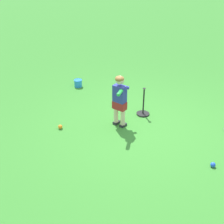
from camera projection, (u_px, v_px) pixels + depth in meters
ground_plane at (140, 127)px, 6.11m from camera, size 40.00×40.00×0.00m
child_batter at (120, 97)px, 5.86m from camera, size 0.35×0.62×1.08m
play_ball_far_left at (60, 127)px, 6.04m from camera, size 0.09×0.09×0.09m
play_ball_midfield at (213, 165)px, 4.99m from camera, size 0.09×0.09×0.09m
batting_tee at (143, 110)px, 6.53m from camera, size 0.28×0.28×0.62m
toy_bucket at (78, 83)px, 7.84m from camera, size 0.22×0.22×0.19m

